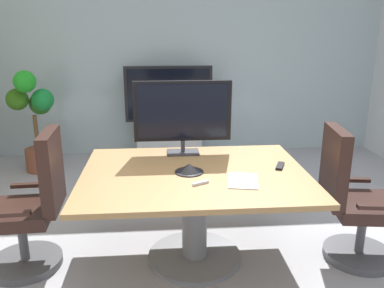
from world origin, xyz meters
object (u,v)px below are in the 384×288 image
office_chair_left (33,213)px  wall_display_unit (169,128)px  conference_phone (189,169)px  remote_control (280,166)px  potted_plant (34,116)px  conference_table (195,195)px  office_chair_right (352,207)px  tv_monitor (183,113)px

office_chair_left → wall_display_unit: bearing=153.6°
conference_phone → remote_control: conference_phone is taller
potted_plant → office_chair_left: bearing=-74.5°
wall_display_unit → conference_table: bearing=-86.9°
conference_table → remote_control: remote_control is taller
potted_plant → office_chair_right: bearing=-36.7°
tv_monitor → wall_display_unit: 2.20m
remote_control → office_chair_left: bearing=-154.0°
remote_control → tv_monitor: bearing=174.9°
office_chair_left → wall_display_unit: size_ratio=0.83×
remote_control → office_chair_right: bearing=9.0°
conference_table → office_chair_left: (-1.25, -0.00, -0.10)m
office_chair_right → remote_control: size_ratio=6.41×
office_chair_left → conference_phone: size_ratio=4.95×
tv_monitor → remote_control: bearing=-29.3°
office_chair_left → conference_phone: office_chair_left is taller
wall_display_unit → tv_monitor: bearing=-87.9°
conference_table → wall_display_unit: 2.59m
tv_monitor → remote_control: (0.75, -0.42, -0.35)m
tv_monitor → conference_phone: (0.02, -0.48, -0.33)m
wall_display_unit → remote_control: (0.83, -2.52, 0.32)m
tv_monitor → wall_display_unit: bearing=92.1°
conference_table → office_chair_right: bearing=-4.3°
office_chair_right → tv_monitor: size_ratio=1.30×
remote_control → wall_display_unit: bearing=132.4°
wall_display_unit → conference_phone: (0.10, -2.58, 0.34)m
office_chair_left → conference_phone: 1.25m
office_chair_left → tv_monitor: 1.44m
conference_table → office_chair_left: size_ratio=1.58×
wall_display_unit → potted_plant: size_ratio=0.99×
office_chair_left → office_chair_right: 2.49m
office_chair_right → conference_table: bearing=93.5°
office_chair_right → tv_monitor: 1.57m
conference_table → potted_plant: 2.90m
office_chair_left → tv_monitor: tv_monitor is taller
office_chair_right → conference_phone: 1.33m
potted_plant → wall_display_unit: bearing=11.8°
office_chair_right → remote_control: (-0.56, 0.15, 0.30)m
office_chair_right → conference_phone: size_ratio=4.95×
office_chair_left → tv_monitor: (1.18, 0.48, 0.65)m
office_chair_left → potted_plant: bearing=-167.7°
conference_table → remote_control: 0.72m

